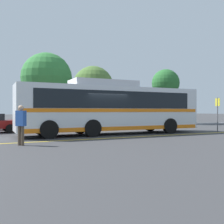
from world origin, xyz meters
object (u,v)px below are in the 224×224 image
tree_2 (47,78)px  transit_bus (112,107)px  pedestrian_1 (21,123)px  tree_0 (93,86)px  parked_car_2 (61,121)px  bus_stop_sign (218,110)px  tree_1 (166,83)px

tree_2 → transit_bus: bearing=-73.8°
pedestrian_1 → tree_0: 15.13m
transit_bus → tree_0: size_ratio=2.05×
transit_bus → pedestrian_1: bearing=-60.0°
parked_car_2 → tree_0: bearing=140.7°
transit_bus → pedestrian_1: (-5.97, -3.21, -0.73)m
tree_2 → bus_stop_sign: bearing=-43.8°
tree_2 → tree_0: bearing=10.7°
pedestrian_1 → transit_bus: bearing=77.4°
tree_0 → tree_1: 8.95m
tree_2 → pedestrian_1: bearing=-107.7°
bus_stop_sign → tree_0: 12.09m
transit_bus → parked_car_2: transit_bus is taller
parked_car_2 → bus_stop_sign: bus_stop_sign is taller
parked_car_2 → pedestrian_1: size_ratio=2.70×
tree_1 → pedestrian_1: bearing=-144.8°
parked_car_2 → tree_0: (4.56, 4.68, 3.20)m
bus_stop_sign → tree_0: tree_0 is taller
transit_bus → tree_2: size_ratio=1.85×
pedestrian_1 → bus_stop_sign: bearing=56.0°
transit_bus → bus_stop_sign: 7.90m
pedestrian_1 → tree_1: size_ratio=0.28×
parked_car_2 → bus_stop_sign: (9.88, -5.91, 0.82)m
bus_stop_sign → parked_car_2: bearing=-119.3°
pedestrian_1 → tree_0: (8.39, 12.25, 2.94)m
parked_car_2 → tree_0: 7.28m
transit_bus → parked_car_2: size_ratio=2.60×
transit_bus → tree_1: 14.77m
tree_1 → tree_2: bearing=-176.4°
parked_car_2 → tree_0: tree_0 is taller
transit_bus → pedestrian_1: 6.82m
parked_car_2 → tree_2: tree_2 is taller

